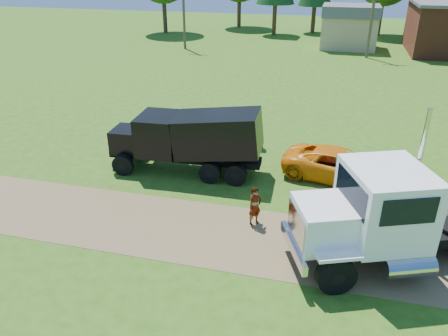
% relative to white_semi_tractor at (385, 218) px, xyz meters
% --- Properties ---
extents(ground, '(140.00, 140.00, 0.00)m').
position_rel_white_semi_tractor_xyz_m(ground, '(-5.17, 0.28, -1.80)').
color(ground, '#305613').
rests_on(ground, ground).
extents(dirt_track, '(120.00, 4.20, 0.01)m').
position_rel_white_semi_tractor_xyz_m(dirt_track, '(-5.17, 0.28, -1.80)').
color(dirt_track, brown).
rests_on(dirt_track, ground).
extents(white_semi_tractor, '(8.83, 5.71, 5.29)m').
position_rel_white_semi_tractor_xyz_m(white_semi_tractor, '(0.00, 0.00, 0.00)').
color(white_semi_tractor, black).
rests_on(white_semi_tractor, ground).
extents(black_dump_truck, '(7.52, 2.62, 3.23)m').
position_rel_white_semi_tractor_xyz_m(black_dump_truck, '(-8.43, 5.15, -0.03)').
color(black_dump_truck, black).
rests_on(black_dump_truck, ground).
extents(orange_pickup, '(5.60, 3.40, 1.45)m').
position_rel_white_semi_tractor_xyz_m(orange_pickup, '(-1.47, 6.12, -1.08)').
color(orange_pickup, orange).
rests_on(orange_pickup, ground).
extents(spectator_a, '(0.67, 0.70, 1.61)m').
position_rel_white_semi_tractor_xyz_m(spectator_a, '(-4.56, 1.33, -1.00)').
color(spectator_a, '#999999').
rests_on(spectator_a, ground).
extents(spectator_b, '(0.99, 0.94, 1.62)m').
position_rel_white_semi_tractor_xyz_m(spectator_b, '(-5.90, 8.91, -0.99)').
color(spectator_b, '#999999').
rests_on(spectator_b, ground).
extents(tan_shed, '(6.20, 5.40, 4.70)m').
position_rel_white_semi_tractor_xyz_m(tan_shed, '(-1.17, 40.28, 0.62)').
color(tan_shed, tan).
rests_on(tan_shed, ground).
extents(utility_poles, '(42.20, 0.28, 9.00)m').
position_rel_white_semi_tractor_xyz_m(utility_poles, '(0.83, 35.28, 2.91)').
color(utility_poles, '#4B3F2A').
rests_on(utility_poles, ground).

